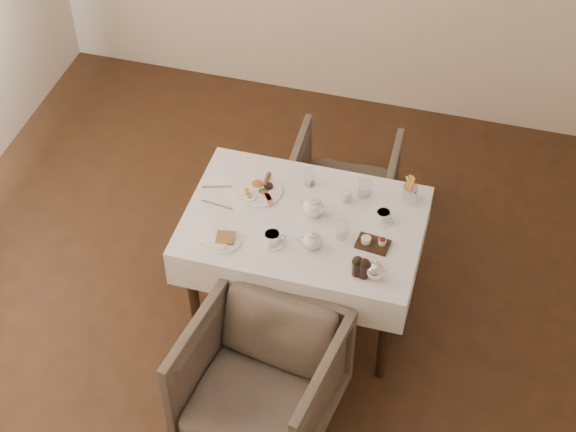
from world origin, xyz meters
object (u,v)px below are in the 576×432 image
at_px(armchair_near, 261,379).
at_px(teapot_centre, 313,206).
at_px(table, 303,234).
at_px(armchair_far, 343,185).
at_px(breakfast_plate, 258,189).

relative_size(armchair_near, teapot_centre, 4.79).
xyz_separation_m(table, armchair_near, (-0.02, -0.78, -0.29)).
bearing_deg(armchair_far, armchair_near, 85.44).
xyz_separation_m(armchair_far, breakfast_plate, (-0.36, -0.64, 0.46)).
relative_size(table, teapot_centre, 8.09).
height_order(armchair_far, breakfast_plate, breakfast_plate).
bearing_deg(table, armchair_far, 85.82).
bearing_deg(teapot_centre, breakfast_plate, -178.06).
relative_size(breakfast_plate, teapot_centre, 1.76).
xyz_separation_m(table, breakfast_plate, (-0.30, 0.15, 0.13)).
distance_m(armchair_far, breakfast_plate, 0.87).
xyz_separation_m(armchair_far, teapot_centre, (-0.02, -0.74, 0.52)).
relative_size(armchair_near, breakfast_plate, 2.72).
distance_m(breakfast_plate, teapot_centre, 0.36).
distance_m(table, armchair_far, 0.86).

